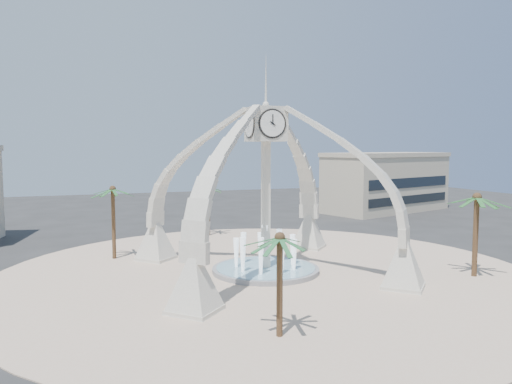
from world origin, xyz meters
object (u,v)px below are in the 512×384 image
object	(u,v)px
fountain	(266,269)
palm_west	(113,190)
palm_north	(208,188)
clock_tower	(266,186)
palm_east	(477,198)
palm_south	(280,239)

from	to	relation	value
fountain	palm_west	xyz separation A→B (m)	(-10.30, 8.63, 5.53)
fountain	palm_north	size ratio (longest dim) A/B	1.37
clock_tower	palm_west	world-z (taller)	clock_tower
palm_east	fountain	bearing A→B (deg)	155.44
palm_south	clock_tower	bearing A→B (deg)	71.84
palm_east	palm_west	xyz separation A→B (m)	(-24.09, 14.93, 0.09)
fountain	palm_east	bearing A→B (deg)	-24.56
fountain	palm_east	world-z (taller)	palm_east
fountain	palm_south	bearing A→B (deg)	-108.16
palm_east	clock_tower	bearing A→B (deg)	155.44
clock_tower	palm_south	world-z (taller)	clock_tower
fountain	clock_tower	bearing A→B (deg)	-90.00
palm_east	palm_west	size ratio (longest dim) A/B	1.00
fountain	palm_south	distance (m)	13.57
palm_east	palm_west	distance (m)	28.35
clock_tower	palm_north	distance (m)	16.77
palm_north	fountain	bearing A→B (deg)	-90.03
palm_north	palm_south	size ratio (longest dim) A/B	1.04
palm_east	palm_north	size ratio (longest dim) A/B	1.13
clock_tower	palm_west	xyz separation A→B (m)	(-10.30, 8.63, -0.67)
palm_west	palm_east	bearing A→B (deg)	-31.79
palm_south	palm_north	bearing A→B (deg)	82.14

